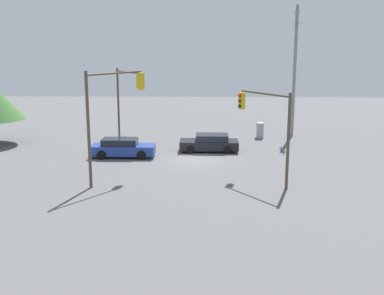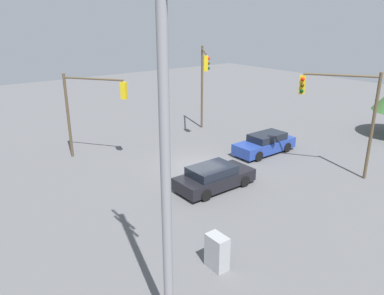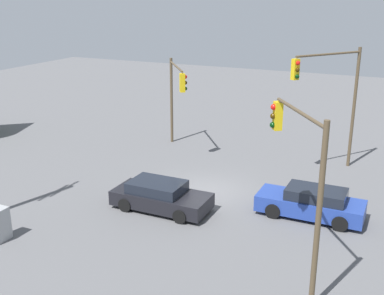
{
  "view_description": "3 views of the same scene",
  "coord_description": "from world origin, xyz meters",
  "views": [
    {
      "loc": [
        -33.89,
        -0.78,
        8.43
      ],
      "look_at": [
        -2.76,
        0.08,
        1.51
      ],
      "focal_mm": 45.0,
      "sensor_mm": 36.0,
      "label": 1
    },
    {
      "loc": [
        17.02,
        -13.67,
        9.02
      ],
      "look_at": [
        -0.57,
        -0.1,
        1.22
      ],
      "focal_mm": 35.0,
      "sensor_mm": 36.0,
      "label": 2
    },
    {
      "loc": [
        20.66,
        8.8,
        9.61
      ],
      "look_at": [
        -1.15,
        -1.39,
        1.82
      ],
      "focal_mm": 45.0,
      "sensor_mm": 36.0,
      "label": 3
    }
  ],
  "objects": [
    {
      "name": "traffic_signal_cross",
      "position": [
        -5.43,
        -4.47,
        3.89
      ],
      "size": [
        3.65,
        2.78,
        5.61
      ],
      "rotation": [
        0.0,
        0.0,
        0.63
      ],
      "color": "brown",
      "rests_on": "ground_plane"
    },
    {
      "name": "traffic_signal_main",
      "position": [
        5.87,
        5.76,
        4.27
      ],
      "size": [
        3.61,
        2.63,
        6.19
      ],
      "rotation": [
        0.0,
        0.0,
        3.75
      ],
      "color": "brown",
      "rests_on": "ground_plane"
    },
    {
      "name": "utility_pole_tall",
      "position": [
        9.44,
        -8.7,
        6.05
      ],
      "size": [
        2.2,
        0.28,
        11.48
      ],
      "color": "gray",
      "rests_on": "ground_plane"
    },
    {
      "name": "electrical_cabinet",
      "position": [
        8.16,
        -5.65,
        0.68
      ],
      "size": [
        0.86,
        0.54,
        1.36
      ],
      "primitive_type": "cube",
      "color": "#9EA0A3",
      "rests_on": "ground_plane"
    },
    {
      "name": "sedan_blue",
      "position": [
        0.68,
        5.33,
        0.68
      ],
      "size": [
        1.84,
        4.67,
        1.39
      ],
      "rotation": [
        0.0,
        0.0,
        3.14
      ],
      "color": "#233D93",
      "rests_on": "ground_plane"
    },
    {
      "name": "traffic_signal_aux",
      "position": [
        -5.56,
        4.88,
        4.69
      ],
      "size": [
        3.91,
        2.91,
        6.8
      ],
      "rotation": [
        0.0,
        0.0,
        -0.63
      ],
      "color": "brown",
      "rests_on": "ground_plane"
    },
    {
      "name": "sedan_dark",
      "position": [
        2.79,
        -1.16,
        0.65
      ],
      "size": [
        2.05,
        4.53,
        1.33
      ],
      "color": "black",
      "rests_on": "ground_plane"
    },
    {
      "name": "ground_plane",
      "position": [
        0.0,
        0.0,
        0.0
      ],
      "size": [
        80.0,
        80.0,
        0.0
      ],
      "primitive_type": "plane",
      "color": "#5B5B5E"
    }
  ]
}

